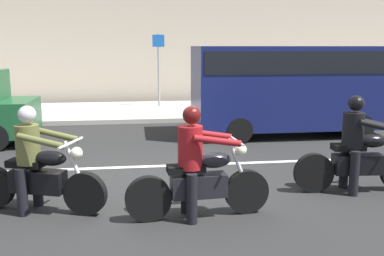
% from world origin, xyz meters
% --- Properties ---
extents(ground_plane, '(80.00, 80.00, 0.00)m').
position_xyz_m(ground_plane, '(0.00, 0.00, 0.00)').
color(ground_plane, black).
extents(sidewalk_slab, '(40.00, 4.40, 0.14)m').
position_xyz_m(sidewalk_slab, '(0.00, 8.00, 0.07)').
color(sidewalk_slab, '#A8A399').
rests_on(sidewalk_slab, ground_plane).
extents(lane_marking_stripe, '(18.00, 0.14, 0.01)m').
position_xyz_m(lane_marking_stripe, '(-0.16, 0.90, 0.00)').
color(lane_marking_stripe, silver).
rests_on(lane_marking_stripe, ground_plane).
extents(motorcycle_with_rider_olive, '(2.00, 0.91, 1.55)m').
position_xyz_m(motorcycle_with_rider_olive, '(-1.73, -1.26, 0.64)').
color(motorcycle_with_rider_olive, black).
rests_on(motorcycle_with_rider_olive, ground_plane).
extents(motorcycle_with_rider_crimson, '(2.05, 0.70, 1.58)m').
position_xyz_m(motorcycle_with_rider_crimson, '(0.53, -1.79, 0.65)').
color(motorcycle_with_rider_crimson, black).
rests_on(motorcycle_with_rider_crimson, ground_plane).
extents(motorcycle_with_rider_black_leather, '(2.12, 0.70, 1.60)m').
position_xyz_m(motorcycle_with_rider_black_leather, '(3.29, -1.05, 0.65)').
color(motorcycle_with_rider_black_leather, black).
rests_on(motorcycle_with_rider_black_leather, ground_plane).
extents(parked_van_navy, '(5.16, 1.96, 2.37)m').
position_xyz_m(parked_van_navy, '(3.84, 3.62, 1.38)').
color(parked_van_navy, '#11194C').
rests_on(parked_van_navy, ground_plane).
extents(street_sign_post, '(0.44, 0.08, 2.67)m').
position_xyz_m(street_sign_post, '(0.60, 8.73, 1.75)').
color(street_sign_post, gray).
rests_on(street_sign_post, sidewalk_slab).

